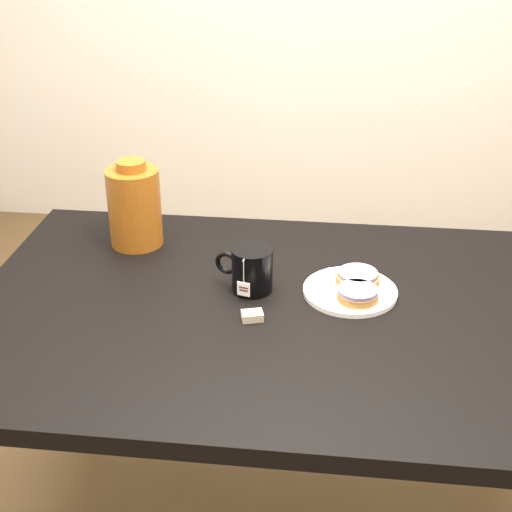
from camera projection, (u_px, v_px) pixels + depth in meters
name	position (u px, v px, depth m)	size (l,w,h in m)	color
table	(284.00, 338.00, 1.61)	(1.40, 0.90, 0.75)	black
plate	(350.00, 290.00, 1.61)	(0.21, 0.21, 0.02)	white
bagel_back	(358.00, 277.00, 1.63)	(0.11, 0.11, 0.03)	brown
bagel_front	(357.00, 294.00, 1.57)	(0.11, 0.11, 0.03)	brown
mug	(251.00, 269.00, 1.61)	(0.15, 0.11, 0.10)	black
teabag_pouch	(252.00, 316.00, 1.52)	(0.04, 0.03, 0.02)	#C6B793
bagel_package	(134.00, 206.00, 1.79)	(0.13, 0.13, 0.22)	#632F0D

